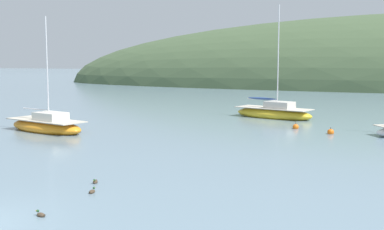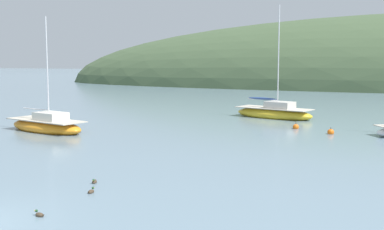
{
  "view_description": "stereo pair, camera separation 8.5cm",
  "coord_description": "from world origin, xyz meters",
  "px_view_note": "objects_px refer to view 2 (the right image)",
  "views": [
    {
      "loc": [
        11.36,
        -11.13,
        4.99
      ],
      "look_at": [
        0.0,
        20.0,
        1.2
      ],
      "focal_mm": 46.19,
      "sensor_mm": 36.0,
      "label": 1
    },
    {
      "loc": [
        11.44,
        -11.1,
        4.99
      ],
      "look_at": [
        0.0,
        20.0,
        1.2
      ],
      "focal_mm": 46.19,
      "sensor_mm": 36.0,
      "label": 2
    }
  ],
  "objects_px": {
    "mooring_buoy_channel": "(296,127)",
    "duck_lead": "(91,191)",
    "sailboat_blue_center": "(274,113)",
    "mooring_buoy_inner": "(331,132)",
    "sailboat_grey_yawl": "(47,126)",
    "duck_trailing": "(94,182)",
    "duck_straggler": "(39,215)"
  },
  "relations": [
    {
      "from": "mooring_buoy_channel",
      "to": "duck_lead",
      "type": "relative_size",
      "value": 1.27
    },
    {
      "from": "sailboat_blue_center",
      "to": "mooring_buoy_channel",
      "type": "relative_size",
      "value": 17.92
    },
    {
      "from": "duck_lead",
      "to": "mooring_buoy_inner",
      "type": "bearing_deg",
      "value": 68.29
    },
    {
      "from": "sailboat_blue_center",
      "to": "sailboat_grey_yawl",
      "type": "bearing_deg",
      "value": -135.11
    },
    {
      "from": "mooring_buoy_channel",
      "to": "mooring_buoy_inner",
      "type": "relative_size",
      "value": 1.0
    },
    {
      "from": "mooring_buoy_inner",
      "to": "duck_lead",
      "type": "distance_m",
      "value": 19.49
    },
    {
      "from": "mooring_buoy_channel",
      "to": "duck_trailing",
      "type": "distance_m",
      "value": 19.25
    },
    {
      "from": "sailboat_grey_yawl",
      "to": "mooring_buoy_channel",
      "type": "bearing_deg",
      "value": 24.36
    },
    {
      "from": "sailboat_grey_yawl",
      "to": "mooring_buoy_inner",
      "type": "xyz_separation_m",
      "value": [
        18.53,
        5.51,
        -0.28
      ]
    },
    {
      "from": "mooring_buoy_channel",
      "to": "duck_straggler",
      "type": "height_order",
      "value": "mooring_buoy_channel"
    },
    {
      "from": "sailboat_blue_center",
      "to": "mooring_buoy_channel",
      "type": "distance_m",
      "value": 6.58
    },
    {
      "from": "sailboat_grey_yawl",
      "to": "mooring_buoy_channel",
      "type": "distance_m",
      "value": 17.53
    },
    {
      "from": "sailboat_grey_yawl",
      "to": "duck_lead",
      "type": "xyz_separation_m",
      "value": [
        11.32,
        -12.6,
        -0.35
      ]
    },
    {
      "from": "sailboat_grey_yawl",
      "to": "mooring_buoy_inner",
      "type": "relative_size",
      "value": 14.93
    },
    {
      "from": "duck_trailing",
      "to": "sailboat_grey_yawl",
      "type": "bearing_deg",
      "value": 133.39
    },
    {
      "from": "duck_straggler",
      "to": "mooring_buoy_inner",
      "type": "bearing_deg",
      "value": 70.96
    },
    {
      "from": "sailboat_grey_yawl",
      "to": "mooring_buoy_inner",
      "type": "bearing_deg",
      "value": 16.55
    },
    {
      "from": "mooring_buoy_inner",
      "to": "duck_trailing",
      "type": "height_order",
      "value": "mooring_buoy_inner"
    },
    {
      "from": "mooring_buoy_channel",
      "to": "mooring_buoy_inner",
      "type": "xyz_separation_m",
      "value": [
        2.56,
        -1.72,
        0.0
      ]
    },
    {
      "from": "duck_lead",
      "to": "duck_straggler",
      "type": "bearing_deg",
      "value": -91.22
    },
    {
      "from": "sailboat_blue_center",
      "to": "duck_lead",
      "type": "xyz_separation_m",
      "value": [
        -1.95,
        -25.82,
        -0.37
      ]
    },
    {
      "from": "sailboat_blue_center",
      "to": "duck_trailing",
      "type": "relative_size",
      "value": 23.08
    },
    {
      "from": "sailboat_blue_center",
      "to": "duck_lead",
      "type": "relative_size",
      "value": 22.81
    },
    {
      "from": "mooring_buoy_inner",
      "to": "duck_straggler",
      "type": "xyz_separation_m",
      "value": [
        -7.27,
        -21.07,
        -0.07
      ]
    },
    {
      "from": "sailboat_blue_center",
      "to": "duck_trailing",
      "type": "bearing_deg",
      "value": -96.1
    },
    {
      "from": "mooring_buoy_channel",
      "to": "duck_trailing",
      "type": "bearing_deg",
      "value": -106.03
    },
    {
      "from": "sailboat_blue_center",
      "to": "mooring_buoy_inner",
      "type": "distance_m",
      "value": 9.34
    },
    {
      "from": "sailboat_grey_yawl",
      "to": "duck_lead",
      "type": "relative_size",
      "value": 19.01
    },
    {
      "from": "sailboat_blue_center",
      "to": "duck_straggler",
      "type": "distance_m",
      "value": 28.86
    },
    {
      "from": "mooring_buoy_inner",
      "to": "duck_lead",
      "type": "height_order",
      "value": "mooring_buoy_inner"
    },
    {
      "from": "sailboat_grey_yawl",
      "to": "duck_trailing",
      "type": "relative_size",
      "value": 19.24
    },
    {
      "from": "mooring_buoy_inner",
      "to": "duck_lead",
      "type": "relative_size",
      "value": 1.27
    }
  ]
}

